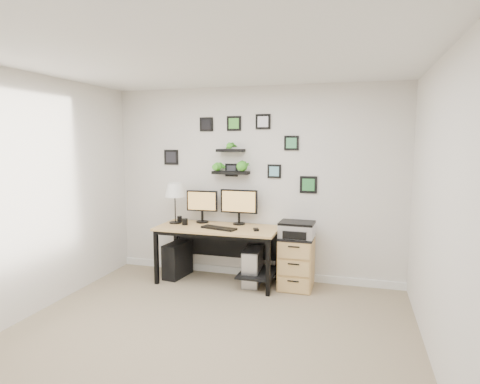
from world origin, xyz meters
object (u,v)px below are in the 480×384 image
(table_lamp, at_px, (175,191))
(pc_tower_grey, at_px, (253,267))
(monitor_right, at_px, (239,204))
(printer, at_px, (297,230))
(mug, at_px, (185,222))
(desk, at_px, (221,236))
(file_cabinet, at_px, (296,262))
(pc_tower_black, at_px, (178,260))
(monitor_left, at_px, (202,204))

(table_lamp, distance_m, pc_tower_grey, 1.47)
(monitor_right, xyz_separation_m, printer, (0.82, -0.18, -0.26))
(mug, bearing_deg, desk, 4.28)
(printer, bearing_deg, file_cabinet, 94.44)
(monitor_right, relative_size, printer, 1.16)
(desk, xyz_separation_m, pc_tower_grey, (0.43, 0.01, -0.39))
(table_lamp, relative_size, pc_tower_black, 1.17)
(mug, xyz_separation_m, pc_tower_black, (-0.15, 0.05, -0.56))
(monitor_right, bearing_deg, table_lamp, -169.46)
(mug, xyz_separation_m, file_cabinet, (1.50, 0.10, -0.46))
(table_lamp, height_order, mug, table_lamp)
(desk, height_order, pc_tower_grey, desk)
(desk, xyz_separation_m, monitor_right, (0.19, 0.20, 0.41))
(printer, bearing_deg, desk, -179.09)
(pc_tower_grey, bearing_deg, pc_tower_black, 179.56)
(desk, bearing_deg, pc_tower_grey, 1.19)
(monitor_right, bearing_deg, pc_tower_black, -167.76)
(pc_tower_grey, xyz_separation_m, printer, (0.57, 0.01, 0.53))
(monitor_left, bearing_deg, mug, -128.44)
(monitor_right, relative_size, file_cabinet, 0.77)
(monitor_left, height_order, pc_tower_black, monitor_left)
(mug, relative_size, pc_tower_grey, 0.18)
(monitor_left, bearing_deg, file_cabinet, -4.93)
(pc_tower_black, height_order, file_cabinet, file_cabinet)
(desk, distance_m, pc_tower_black, 0.76)
(pc_tower_grey, height_order, printer, printer)
(desk, bearing_deg, mug, -175.72)
(desk, distance_m, table_lamp, 0.89)
(desk, relative_size, file_cabinet, 2.39)
(monitor_left, relative_size, mug, 5.12)
(desk, height_order, file_cabinet, desk)
(pc_tower_black, distance_m, file_cabinet, 1.65)
(mug, distance_m, pc_tower_black, 0.58)
(table_lamp, bearing_deg, monitor_left, 21.61)
(monitor_left, height_order, table_lamp, table_lamp)
(monitor_left, bearing_deg, monitor_right, 2.79)
(mug, relative_size, file_cabinet, 0.13)
(desk, xyz_separation_m, pc_tower_black, (-0.65, 0.02, -0.39))
(monitor_left, relative_size, table_lamp, 0.80)
(file_cabinet, height_order, printer, printer)
(pc_tower_grey, bearing_deg, monitor_right, 141.99)
(desk, relative_size, monitor_left, 3.57)
(monitor_left, xyz_separation_m, printer, (1.34, -0.16, -0.24))
(pc_tower_black, relative_size, printer, 1.08)
(pc_tower_grey, bearing_deg, table_lamp, 178.52)
(file_cabinet, xyz_separation_m, printer, (0.00, -0.04, 0.43))
(mug, bearing_deg, table_lamp, 156.78)
(desk, relative_size, pc_tower_grey, 3.29)
(pc_tower_black, bearing_deg, table_lamp, 152.33)
(pc_tower_black, bearing_deg, desk, 5.99)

